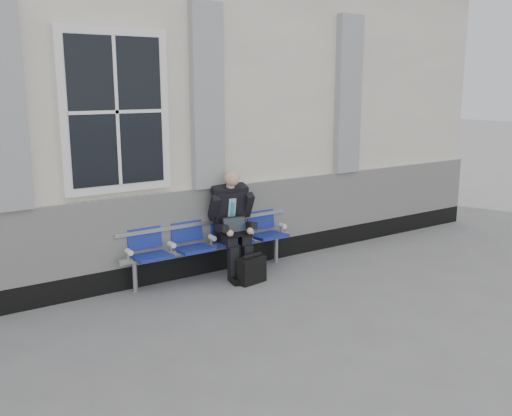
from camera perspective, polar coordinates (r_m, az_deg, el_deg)
ground at (r=6.19m, az=-11.07°, el=-12.54°), size 70.00×70.00×0.00m
station_building at (r=8.94m, az=-20.72°, el=9.27°), size 14.40×4.40×4.49m
bench at (r=7.76m, az=-4.66°, el=-2.86°), size 2.60×0.47×0.91m
businessman at (r=7.72m, az=-2.40°, el=-1.13°), size 0.63×0.84×1.45m
briefcase at (r=7.54m, az=-0.43°, el=-6.18°), size 0.41×0.23×0.40m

